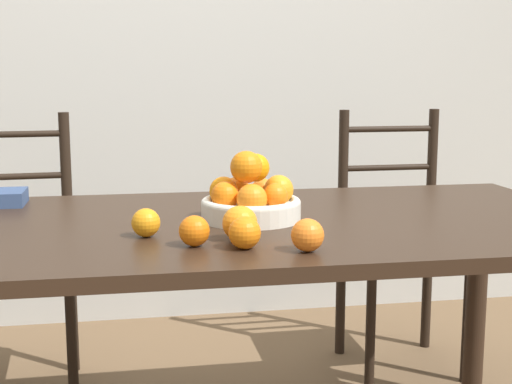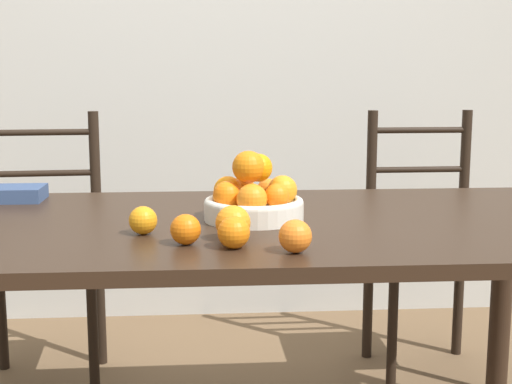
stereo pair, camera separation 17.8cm
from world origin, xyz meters
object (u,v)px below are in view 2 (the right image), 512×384
orange_loose_4 (295,236)px  chair_left (43,259)px  orange_loose_1 (234,232)px  orange_loose_2 (143,220)px  chair_right (426,252)px  orange_loose_3 (233,223)px  orange_loose_0 (186,229)px  book_stack (4,194)px  fruit_bowl (253,197)px

orange_loose_4 → chair_left: bearing=124.8°
orange_loose_1 → chair_left: chair_left is taller
orange_loose_2 → chair_right: (1.00, 0.94, -0.34)m
chair_right → orange_loose_3: bearing=-128.7°
orange_loose_0 → chair_left: chair_left is taller
orange_loose_1 → book_stack: size_ratio=0.30×
orange_loose_0 → orange_loose_2: bearing=133.0°
chair_right → book_stack: chair_right is taller
orange_loose_4 → chair_left: (-0.79, 1.14, -0.34)m
orange_loose_1 → chair_left: size_ratio=0.07×
fruit_bowl → orange_loose_3: bearing=-105.4°
orange_loose_0 → book_stack: bearing=133.0°
orange_loose_2 → book_stack: 0.67m
fruit_bowl → orange_loose_4: fruit_bowl is taller
orange_loose_0 → orange_loose_2: size_ratio=1.02×
orange_loose_3 → chair_left: size_ratio=0.08×
orange_loose_3 → chair_left: bearing=123.2°
orange_loose_1 → orange_loose_3: 0.08m
orange_loose_2 → chair_left: bearing=115.8°
orange_loose_0 → orange_loose_2: 0.15m
orange_loose_1 → orange_loose_4: bearing=-19.8°
orange_loose_4 → orange_loose_2: bearing=149.3°
orange_loose_1 → orange_loose_2: (-0.21, 0.15, -0.00)m
chair_left → book_stack: bearing=-94.7°
fruit_bowl → chair_left: bearing=132.8°
fruit_bowl → chair_right: bearing=47.2°
fruit_bowl → orange_loose_4: 0.36m
fruit_bowl → chair_left: size_ratio=0.26×
fruit_bowl → orange_loose_1: 0.31m
orange_loose_4 → chair_left: chair_left is taller
orange_loose_1 → chair_right: (0.79, 1.09, -0.34)m
orange_loose_3 → orange_loose_0: bearing=-162.1°
orange_loose_0 → book_stack: (-0.56, 0.60, -0.01)m
orange_loose_3 → book_stack: 0.88m
orange_loose_3 → orange_loose_4: size_ratio=1.13×
fruit_bowl → orange_loose_2: 0.31m
fruit_bowl → book_stack: (-0.73, 0.34, -0.04)m
orange_loose_0 → orange_loose_1: size_ratio=0.96×
orange_loose_1 → chair_left: (-0.66, 1.09, -0.34)m
orange_loose_0 → chair_right: size_ratio=0.07×
orange_loose_2 → book_stack: size_ratio=0.29×
orange_loose_3 → chair_right: (0.79, 1.01, -0.34)m
chair_left → book_stack: chair_left is taller
orange_loose_3 → chair_right: bearing=52.1°
orange_loose_4 → chair_right: size_ratio=0.07×
chair_left → orange_loose_1: bearing=-62.8°
orange_loose_4 → book_stack: orange_loose_4 is taller
orange_loose_2 → orange_loose_1: bearing=-36.4°
fruit_bowl → chair_right: size_ratio=0.26×
orange_loose_0 → orange_loose_3: 0.11m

